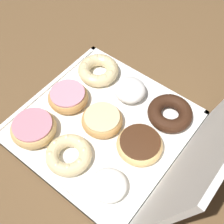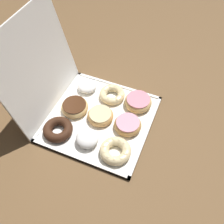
{
  "view_description": "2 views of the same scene",
  "coord_description": "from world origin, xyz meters",
  "px_view_note": "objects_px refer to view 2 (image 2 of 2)",
  "views": [
    {
      "loc": [
        0.32,
        0.29,
        0.68
      ],
      "look_at": [
        -0.02,
        0.02,
        0.06
      ],
      "focal_mm": 48.03,
      "sensor_mm": 36.0,
      "label": 1
    },
    {
      "loc": [
        -0.56,
        -0.28,
        0.87
      ],
      "look_at": [
        0.01,
        -0.05,
        0.06
      ],
      "focal_mm": 40.22,
      "sensor_mm": 36.0,
      "label": 2
    }
  ],
  "objects_px": {
    "donut_box": "(101,119)",
    "powdered_filled_donut_3": "(88,139)",
    "cruller_donut_0": "(115,151)",
    "chocolate_frosted_donut_7": "(75,106)",
    "cruller_donut_5": "(113,95)",
    "chocolate_cake_ring_donut_6": "(58,129)",
    "pink_frosted_donut_1": "(128,124)",
    "glazed_ring_donut_4": "(100,116)",
    "powdered_filled_donut_8": "(87,86)",
    "pink_frosted_donut_2": "(138,102)"
  },
  "relations": [
    {
      "from": "pink_frosted_donut_1",
      "to": "pink_frosted_donut_2",
      "type": "relative_size",
      "value": 0.94
    },
    {
      "from": "pink_frosted_donut_1",
      "to": "chocolate_frosted_donut_7",
      "type": "relative_size",
      "value": 0.96
    },
    {
      "from": "glazed_ring_donut_4",
      "to": "chocolate_frosted_donut_7",
      "type": "xyz_separation_m",
      "value": [
        0.01,
        0.12,
        0.0
      ]
    },
    {
      "from": "donut_box",
      "to": "powdered_filled_donut_8",
      "type": "height_order",
      "value": "powdered_filled_donut_8"
    },
    {
      "from": "pink_frosted_donut_1",
      "to": "glazed_ring_donut_4",
      "type": "xyz_separation_m",
      "value": [
        -0.0,
        0.12,
        -0.0
      ]
    },
    {
      "from": "cruller_donut_5",
      "to": "chocolate_cake_ring_donut_6",
      "type": "relative_size",
      "value": 0.95
    },
    {
      "from": "pink_frosted_donut_2",
      "to": "chocolate_cake_ring_donut_6",
      "type": "distance_m",
      "value": 0.36
    },
    {
      "from": "chocolate_cake_ring_donut_6",
      "to": "chocolate_frosted_donut_7",
      "type": "bearing_deg",
      "value": -3.7
    },
    {
      "from": "cruller_donut_0",
      "to": "glazed_ring_donut_4",
      "type": "height_order",
      "value": "cruller_donut_0"
    },
    {
      "from": "glazed_ring_donut_4",
      "to": "chocolate_frosted_donut_7",
      "type": "height_order",
      "value": "chocolate_frosted_donut_7"
    },
    {
      "from": "donut_box",
      "to": "glazed_ring_donut_4",
      "type": "distance_m",
      "value": 0.02
    },
    {
      "from": "pink_frosted_donut_2",
      "to": "chocolate_cake_ring_donut_6",
      "type": "relative_size",
      "value": 0.99
    },
    {
      "from": "glazed_ring_donut_4",
      "to": "cruller_donut_5",
      "type": "distance_m",
      "value": 0.13
    },
    {
      "from": "powdered_filled_donut_3",
      "to": "cruller_donut_5",
      "type": "xyz_separation_m",
      "value": [
        0.25,
        0.0,
        -0.01
      ]
    },
    {
      "from": "pink_frosted_donut_1",
      "to": "cruller_donut_0",
      "type": "bearing_deg",
      "value": 179.4
    },
    {
      "from": "pink_frosted_donut_1",
      "to": "powdered_filled_donut_3",
      "type": "xyz_separation_m",
      "value": [
        -0.12,
        0.12,
        0.0
      ]
    },
    {
      "from": "pink_frosted_donut_2",
      "to": "donut_box",
      "type": "bearing_deg",
      "value": 136.99
    },
    {
      "from": "donut_box",
      "to": "powdered_filled_donut_8",
      "type": "bearing_deg",
      "value": 43.83
    },
    {
      "from": "glazed_ring_donut_4",
      "to": "powdered_filled_donut_8",
      "type": "distance_m",
      "value": 0.18
    },
    {
      "from": "cruller_donut_5",
      "to": "cruller_donut_0",
      "type": "bearing_deg",
      "value": -155.63
    },
    {
      "from": "donut_box",
      "to": "cruller_donut_0",
      "type": "distance_m",
      "value": 0.18
    },
    {
      "from": "donut_box",
      "to": "pink_frosted_donut_2",
      "type": "xyz_separation_m",
      "value": [
        0.13,
        -0.12,
        0.03
      ]
    },
    {
      "from": "glazed_ring_donut_4",
      "to": "pink_frosted_donut_1",
      "type": "bearing_deg",
      "value": -88.15
    },
    {
      "from": "cruller_donut_0",
      "to": "chocolate_frosted_donut_7",
      "type": "bearing_deg",
      "value": 60.9
    },
    {
      "from": "glazed_ring_donut_4",
      "to": "chocolate_cake_ring_donut_6",
      "type": "height_order",
      "value": "chocolate_cake_ring_donut_6"
    },
    {
      "from": "cruller_donut_0",
      "to": "cruller_donut_5",
      "type": "relative_size",
      "value": 1.06
    },
    {
      "from": "donut_box",
      "to": "pink_frosted_donut_1",
      "type": "distance_m",
      "value": 0.12
    },
    {
      "from": "donut_box",
      "to": "pink_frosted_donut_1",
      "type": "height_order",
      "value": "pink_frosted_donut_1"
    },
    {
      "from": "pink_frosted_donut_1",
      "to": "chocolate_frosted_donut_7",
      "type": "height_order",
      "value": "same"
    },
    {
      "from": "chocolate_frosted_donut_7",
      "to": "powdered_filled_donut_8",
      "type": "relative_size",
      "value": 1.36
    },
    {
      "from": "chocolate_cake_ring_donut_6",
      "to": "chocolate_frosted_donut_7",
      "type": "height_order",
      "value": "same"
    },
    {
      "from": "pink_frosted_donut_2",
      "to": "cruller_donut_5",
      "type": "bearing_deg",
      "value": 90.62
    },
    {
      "from": "donut_box",
      "to": "powdered_filled_donut_8",
      "type": "relative_size",
      "value": 4.88
    },
    {
      "from": "donut_box",
      "to": "chocolate_frosted_donut_7",
      "type": "relative_size",
      "value": 3.58
    },
    {
      "from": "powdered_filled_donut_8",
      "to": "glazed_ring_donut_4",
      "type": "bearing_deg",
      "value": -137.17
    },
    {
      "from": "cruller_donut_0",
      "to": "chocolate_frosted_donut_7",
      "type": "height_order",
      "value": "same"
    },
    {
      "from": "chocolate_cake_ring_donut_6",
      "to": "chocolate_frosted_donut_7",
      "type": "xyz_separation_m",
      "value": [
        0.13,
        -0.01,
        0.0
      ]
    },
    {
      "from": "pink_frosted_donut_1",
      "to": "pink_frosted_donut_2",
      "type": "xyz_separation_m",
      "value": [
        0.13,
        0.0,
        0.0
      ]
    },
    {
      "from": "chocolate_frosted_donut_7",
      "to": "chocolate_cake_ring_donut_6",
      "type": "bearing_deg",
      "value": 176.3
    },
    {
      "from": "powdered_filled_donut_3",
      "to": "glazed_ring_donut_4",
      "type": "bearing_deg",
      "value": 2.97
    },
    {
      "from": "cruller_donut_5",
      "to": "chocolate_frosted_donut_7",
      "type": "relative_size",
      "value": 0.98
    },
    {
      "from": "cruller_donut_5",
      "to": "powdered_filled_donut_8",
      "type": "distance_m",
      "value": 0.13
    },
    {
      "from": "donut_box",
      "to": "chocolate_cake_ring_donut_6",
      "type": "height_order",
      "value": "chocolate_cake_ring_donut_6"
    },
    {
      "from": "glazed_ring_donut_4",
      "to": "chocolate_frosted_donut_7",
      "type": "distance_m",
      "value": 0.12
    },
    {
      "from": "powdered_filled_donut_3",
      "to": "cruller_donut_5",
      "type": "height_order",
      "value": "powdered_filled_donut_3"
    },
    {
      "from": "donut_box",
      "to": "chocolate_cake_ring_donut_6",
      "type": "relative_size",
      "value": 3.47
    },
    {
      "from": "chocolate_cake_ring_donut_6",
      "to": "cruller_donut_5",
      "type": "bearing_deg",
      "value": -27.23
    },
    {
      "from": "pink_frosted_donut_1",
      "to": "chocolate_frosted_donut_7",
      "type": "xyz_separation_m",
      "value": [
        0.0,
        0.24,
        -0.0
      ]
    },
    {
      "from": "donut_box",
      "to": "powdered_filled_donut_3",
      "type": "relative_size",
      "value": 4.64
    },
    {
      "from": "chocolate_frosted_donut_7",
      "to": "powdered_filled_donut_8",
      "type": "distance_m",
      "value": 0.13
    }
  ]
}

